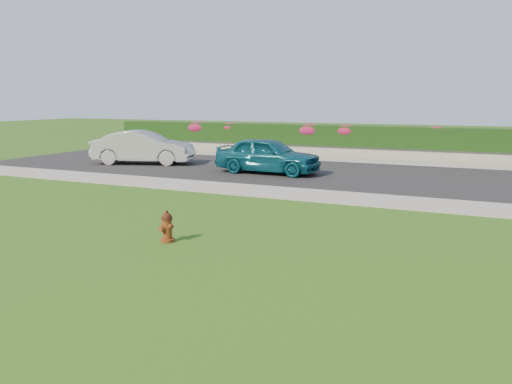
% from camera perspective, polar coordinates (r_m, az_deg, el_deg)
% --- Properties ---
extents(ground, '(120.00, 120.00, 0.00)m').
position_cam_1_polar(ground, '(8.34, -9.66, -11.42)').
color(ground, black).
rests_on(ground, ground).
extents(street_far, '(26.00, 8.00, 0.04)m').
position_cam_1_polar(street_far, '(22.66, -0.58, 2.69)').
color(street_far, black).
rests_on(street_far, ground).
extents(sidewalk_far, '(24.00, 2.00, 0.04)m').
position_cam_1_polar(sidewalk_far, '(18.82, -9.73, 0.94)').
color(sidewalk_far, gray).
rests_on(sidewalk_far, ground).
extents(sidewalk_beyond, '(34.00, 2.00, 0.04)m').
position_cam_1_polar(sidewalk_beyond, '(26.14, 12.08, 3.50)').
color(sidewalk_beyond, gray).
rests_on(sidewalk_beyond, ground).
extents(retaining_wall, '(34.00, 0.40, 0.60)m').
position_cam_1_polar(retaining_wall, '(27.57, 12.77, 4.41)').
color(retaining_wall, gray).
rests_on(retaining_wall, ground).
extents(hedge, '(32.00, 0.90, 1.10)m').
position_cam_1_polar(hedge, '(27.60, 12.88, 6.19)').
color(hedge, black).
rests_on(hedge, retaining_wall).
extents(fire_hydrant, '(0.37, 0.35, 0.71)m').
position_cam_1_polar(fire_hydrant, '(11.17, -10.13, -3.97)').
color(fire_hydrant, '#4A1D0B').
rests_on(fire_hydrant, ground).
extents(sedan_teal, '(4.52, 1.94, 1.52)m').
position_cam_1_polar(sedan_teal, '(21.09, 1.37, 4.24)').
color(sedan_teal, '#0C4B60').
rests_on(sedan_teal, street_far).
extents(sedan_silver, '(5.10, 3.08, 1.59)m').
position_cam_1_polar(sedan_silver, '(24.81, -12.75, 5.00)').
color(sedan_silver, '#ADB1B5').
rests_on(sedan_silver, street_far).
extents(flower_clump_a, '(1.46, 0.94, 0.73)m').
position_cam_1_polar(flower_clump_a, '(31.34, -6.70, 7.34)').
color(flower_clump_a, '#A41C42').
rests_on(flower_clump_a, hedge).
extents(flower_clump_b, '(1.17, 0.75, 0.59)m').
position_cam_1_polar(flower_clump_b, '(30.25, -3.01, 7.39)').
color(flower_clump_b, '#A41C42').
rests_on(flower_clump_b, hedge).
extents(flower_clump_c, '(1.44, 0.93, 0.72)m').
position_cam_1_polar(flower_clump_c, '(28.34, 6.07, 7.03)').
color(flower_clump_c, '#A41C42').
rests_on(flower_clump_c, hedge).
extents(flower_clump_d, '(1.33, 0.86, 0.67)m').
position_cam_1_polar(flower_clump_d, '(27.76, 10.23, 6.90)').
color(flower_clump_d, '#A41C42').
rests_on(flower_clump_d, hedge).
extents(flower_clump_e, '(1.07, 0.69, 0.53)m').
position_cam_1_polar(flower_clump_e, '(27.02, 19.93, 6.46)').
color(flower_clump_e, '#A41C42').
rests_on(flower_clump_e, hedge).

